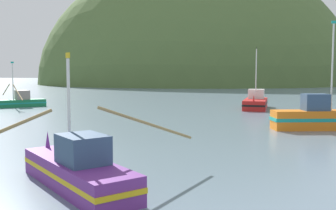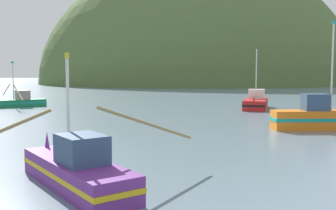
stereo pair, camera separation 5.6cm
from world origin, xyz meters
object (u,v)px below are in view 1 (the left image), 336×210
fishing_boat_orange (331,118)px  fishing_boat_green (13,102)px  fishing_boat_purple (78,169)px  fishing_boat_red (256,103)px

fishing_boat_orange → fishing_boat_green: bearing=146.6°
fishing_boat_purple → fishing_boat_green: (-17.47, 32.69, -0.06)m
fishing_boat_red → fishing_boat_orange: fishing_boat_orange is taller
fishing_boat_green → fishing_boat_orange: 36.40m
fishing_boat_purple → fishing_boat_green: size_ratio=0.88×
fishing_boat_red → fishing_boat_orange: size_ratio=0.84×
fishing_boat_purple → fishing_boat_orange: bearing=-82.5°
fishing_boat_purple → fishing_boat_orange: size_ratio=0.93×
fishing_boat_purple → fishing_boat_green: 37.07m
fishing_boat_green → fishing_boat_red: bearing=143.4°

